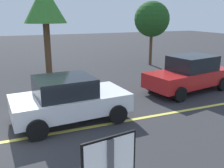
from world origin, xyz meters
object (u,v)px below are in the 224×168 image
object	(u,v)px
car_white_approaching	(69,99)
tree_right_verge	(45,5)
car_red_near_curb	(189,74)
tree_left_verge	(152,19)

from	to	relation	value
car_white_approaching	tree_right_verge	world-z (taller)	tree_right_verge
car_red_near_curb	tree_right_verge	distance (m)	8.97
car_white_approaching	tree_left_verge	bearing A→B (deg)	44.31
car_red_near_curb	tree_left_verge	xyz separation A→B (m)	(1.67, 6.30, 2.38)
car_white_approaching	tree_right_verge	distance (m)	8.20
car_white_approaching	car_red_near_curb	xyz separation A→B (m)	(6.07, 1.26, 0.05)
tree_left_verge	tree_right_verge	xyz separation A→B (m)	(-7.24, -0.05, 0.85)
car_red_near_curb	tree_left_verge	bearing A→B (deg)	75.11
tree_right_verge	tree_left_verge	bearing A→B (deg)	0.40
car_red_near_curb	tree_left_verge	size ratio (longest dim) A/B	1.03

